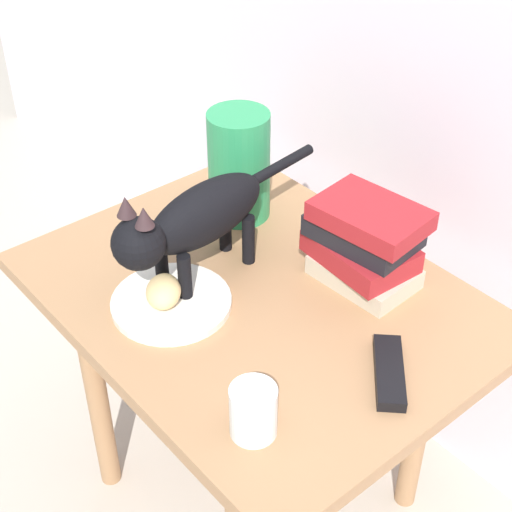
% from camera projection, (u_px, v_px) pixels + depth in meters
% --- Properties ---
extents(ground_plane, '(6.00, 6.00, 0.00)m').
position_uv_depth(ground_plane, '(256.00, 488.00, 1.73)').
color(ground_plane, '#B2A899').
extents(side_table, '(0.81, 0.62, 0.57)m').
position_uv_depth(side_table, '(256.00, 324.00, 1.43)').
color(side_table, '#9E724C').
rests_on(side_table, ground).
extents(plate, '(0.21, 0.21, 0.01)m').
position_uv_depth(plate, '(171.00, 303.00, 1.35)').
color(plate, silver).
rests_on(plate, side_table).
extents(bread_roll, '(0.10, 0.10, 0.05)m').
position_uv_depth(bread_roll, '(163.00, 292.00, 1.33)').
color(bread_roll, '#E0BC7A').
rests_on(bread_roll, plate).
extents(cat, '(0.13, 0.48, 0.23)m').
position_uv_depth(cat, '(194.00, 220.00, 1.33)').
color(cat, black).
rests_on(cat, side_table).
extents(book_stack, '(0.21, 0.15, 0.16)m').
position_uv_depth(book_stack, '(364.00, 242.00, 1.37)').
color(book_stack, '#BCB299').
rests_on(book_stack, side_table).
extents(green_vase, '(0.12, 0.12, 0.22)m').
position_uv_depth(green_vase, '(239.00, 166.00, 1.52)').
color(green_vase, '#288C51').
rests_on(green_vase, side_table).
extents(candle_jar, '(0.07, 0.07, 0.08)m').
position_uv_depth(candle_jar, '(253.00, 413.00, 1.11)').
color(candle_jar, silver).
rests_on(candle_jar, side_table).
extents(tv_remote, '(0.14, 0.14, 0.02)m').
position_uv_depth(tv_remote, '(389.00, 372.00, 1.21)').
color(tv_remote, black).
rests_on(tv_remote, side_table).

